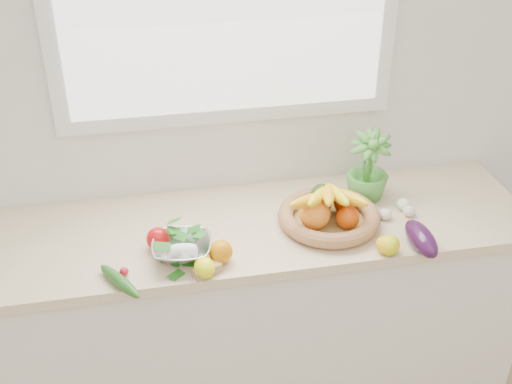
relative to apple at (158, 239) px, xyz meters
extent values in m
cube|color=white|center=(0.32, 0.39, 0.41)|extent=(4.50, 0.02, 2.70)
cube|color=silver|center=(0.32, 0.09, -0.51)|extent=(2.20, 0.58, 0.86)
cube|color=beige|center=(0.32, 0.09, -0.06)|extent=(2.24, 0.62, 0.04)
sphere|color=orange|center=(0.21, -0.12, 0.00)|extent=(0.09, 0.09, 0.08)
ellipsoid|color=#FDF90D|center=(0.14, -0.19, -0.01)|extent=(0.08, 0.10, 0.07)
ellipsoid|color=#D0C90B|center=(0.80, -0.19, -0.01)|extent=(0.10, 0.11, 0.07)
ellipsoid|color=yellow|center=(0.79, -0.19, -0.01)|extent=(0.11, 0.11, 0.07)
sphere|color=red|center=(0.00, 0.00, 0.00)|extent=(0.11, 0.11, 0.08)
cube|color=tan|center=(0.15, -0.18, -0.03)|extent=(0.11, 0.08, 0.03)
ellipsoid|color=white|center=(0.96, 0.07, -0.02)|extent=(0.06, 0.06, 0.05)
ellipsoid|color=silver|center=(0.96, 0.03, -0.02)|extent=(0.06, 0.06, 0.04)
ellipsoid|color=silver|center=(0.86, 0.02, -0.02)|extent=(0.06, 0.06, 0.04)
ellipsoid|color=#2D0D32|center=(0.92, -0.18, 0.00)|extent=(0.09, 0.22, 0.09)
ellipsoid|color=#22581A|center=(-0.14, -0.19, -0.02)|extent=(0.16, 0.22, 0.04)
sphere|color=red|center=(-0.12, -0.13, -0.03)|extent=(0.03, 0.03, 0.03)
imported|color=#479536|center=(0.85, 0.20, 0.09)|extent=(0.20, 0.20, 0.30)
cylinder|color=tan|center=(0.64, 0.04, -0.04)|extent=(0.41, 0.41, 0.01)
torus|color=#B77851|center=(0.64, 0.04, -0.01)|extent=(0.48, 0.48, 0.06)
sphere|color=orange|center=(0.58, 0.01, 0.03)|extent=(0.14, 0.14, 0.12)
sphere|color=#DB4806|center=(0.70, -0.02, 0.01)|extent=(0.11, 0.11, 0.09)
sphere|color=#EF4007|center=(0.72, 0.08, 0.01)|extent=(0.10, 0.10, 0.08)
ellipsoid|color=black|center=(0.63, 0.11, 0.03)|extent=(0.12, 0.12, 0.12)
ellipsoid|color=#FFB315|center=(0.57, 0.02, 0.08)|extent=(0.24, 0.18, 0.11)
ellipsoid|color=yellow|center=(0.60, 0.03, 0.09)|extent=(0.18, 0.24, 0.11)
ellipsoid|color=yellow|center=(0.63, 0.03, 0.09)|extent=(0.12, 0.26, 0.11)
ellipsoid|color=yellow|center=(0.67, 0.03, 0.09)|extent=(0.05, 0.26, 0.11)
ellipsoid|color=yellow|center=(0.70, 0.02, 0.08)|extent=(0.13, 0.26, 0.11)
cylinder|color=white|center=(0.08, -0.07, -0.03)|extent=(0.09, 0.09, 0.02)
imported|color=silver|center=(0.08, -0.07, 0.00)|extent=(0.24, 0.24, 0.05)
ellipsoid|color=#1B6619|center=(0.08, -0.07, 0.04)|extent=(0.18, 0.18, 0.06)
camera|label=1|loc=(-0.02, -1.90, 1.32)|focal=45.00mm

